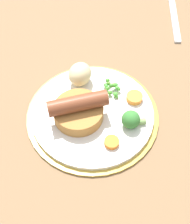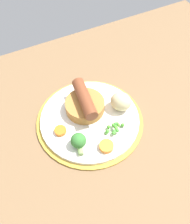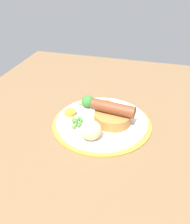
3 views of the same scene
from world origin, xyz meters
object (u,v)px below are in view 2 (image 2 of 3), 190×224
object	(u,v)px
sausage_pudding	(85,104)
broccoli_floret_near	(79,141)
potato_chunk_0	(121,102)
dinner_plate	(90,120)
pea_pile	(115,128)
carrot_slice_3	(60,131)
carrot_slice_4	(106,146)

from	to	relation	value
sausage_pudding	broccoli_floret_near	distance (cm)	10.52
potato_chunk_0	sausage_pudding	bearing A→B (deg)	-23.03
sausage_pudding	dinner_plate	bearing A→B (deg)	-174.67
potato_chunk_0	pea_pile	bearing A→B (deg)	48.88
sausage_pudding	carrot_slice_3	world-z (taller)	sausage_pudding
potato_chunk_0	carrot_slice_4	distance (cm)	12.47
potato_chunk_0	carrot_slice_3	bearing A→B (deg)	-0.05
dinner_plate	sausage_pudding	distance (cm)	4.30
sausage_pudding	broccoli_floret_near	xyz separation A→B (cm)	(5.76, 8.79, -0.53)
carrot_slice_4	pea_pile	bearing A→B (deg)	-140.97
carrot_slice_4	carrot_slice_3	bearing A→B (deg)	-48.01
sausage_pudding	carrot_slice_4	world-z (taller)	sausage_pudding
dinner_plate	pea_pile	distance (cm)	7.32
broccoli_floret_near	carrot_slice_4	distance (cm)	6.49
pea_pile	broccoli_floret_near	bearing A→B (deg)	-1.33
sausage_pudding	pea_pile	world-z (taller)	sausage_pudding
broccoli_floret_near	carrot_slice_4	bearing A→B (deg)	-108.29
dinner_plate	carrot_slice_3	size ratio (longest dim) A/B	9.50
pea_pile	carrot_slice_4	distance (cm)	5.16
dinner_plate	carrot_slice_4	world-z (taller)	carrot_slice_4
pea_pile	potato_chunk_0	xyz separation A→B (cm)	(-4.76, -5.45, 1.45)
broccoli_floret_near	carrot_slice_4	world-z (taller)	broccoli_floret_near
potato_chunk_0	broccoli_floret_near	bearing A→B (deg)	20.33
pea_pile	carrot_slice_4	xyz separation A→B (cm)	(4.00, 3.24, -0.42)
potato_chunk_0	carrot_slice_4	bearing A→B (deg)	44.79
potato_chunk_0	carrot_slice_4	size ratio (longest dim) A/B	1.58
carrot_slice_3	broccoli_floret_near	bearing A→B (deg)	115.21
sausage_pudding	potato_chunk_0	distance (cm)	9.09
dinner_plate	pea_pile	xyz separation A→B (cm)	(-3.72, 6.03, 1.84)
sausage_pudding	carrot_slice_3	size ratio (longest dim) A/B	4.17
dinner_plate	carrot_slice_4	size ratio (longest dim) A/B	8.06
sausage_pudding	carrot_slice_4	xyz separation A→B (cm)	(0.39, 12.24, -1.69)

